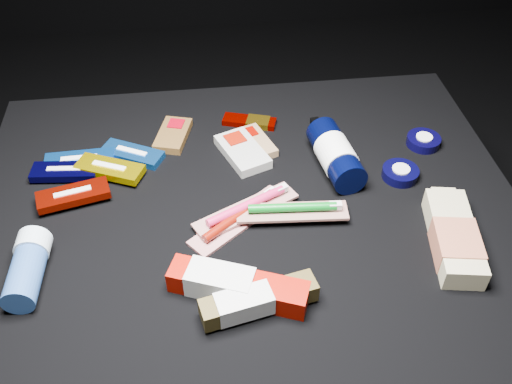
{
  "coord_description": "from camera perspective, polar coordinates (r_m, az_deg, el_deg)",
  "views": [
    {
      "loc": [
        -0.07,
        -0.73,
        1.11
      ],
      "look_at": [
        0.01,
        0.01,
        0.42
      ],
      "focal_mm": 40.0,
      "sensor_mm": 36.0,
      "label": 1
    }
  ],
  "objects": [
    {
      "name": "luna_bar_0",
      "position": [
        1.14,
        -12.28,
        3.75
      ],
      "size": [
        0.13,
        0.1,
        0.02
      ],
      "rotation": [
        0.0,
        0.0,
        -0.48
      ],
      "color": "#134E9D",
      "rests_on": "cloth_table"
    },
    {
      "name": "luna_bar_2",
      "position": [
        1.13,
        -18.59,
        1.95
      ],
      "size": [
        0.13,
        0.06,
        0.02
      ],
      "rotation": [
        0.0,
        0.0,
        -0.09
      ],
      "color": "black",
      "rests_on": "cloth_table"
    },
    {
      "name": "cloth_table",
      "position": [
        1.17,
        -0.68,
        -8.31
      ],
      "size": [
        0.98,
        0.78,
        0.4
      ],
      "primitive_type": "cube",
      "color": "black",
      "rests_on": "ground"
    },
    {
      "name": "toothpaste_carton_green",
      "position": [
        0.85,
        -0.22,
        -10.87
      ],
      "size": [
        0.18,
        0.08,
        0.03
      ],
      "rotation": [
        0.0,
        0.0,
        0.21
      ],
      "color": "#3F3314",
      "rests_on": "cloth_table"
    },
    {
      "name": "toothbrush_pack_0",
      "position": [
        0.99,
        -1.57,
        -2.5
      ],
      "size": [
        0.19,
        0.16,
        0.02
      ],
      "rotation": [
        0.0,
        0.0,
        0.66
      ],
      "color": "#B1A9A4",
      "rests_on": "cloth_table"
    },
    {
      "name": "luna_bar_4",
      "position": [
        1.07,
        -17.8,
        -0.28
      ],
      "size": [
        0.13,
        0.08,
        0.02
      ],
      "rotation": [
        0.0,
        0.0,
        0.24
      ],
      "color": "#790D03",
      "rests_on": "cloth_table"
    },
    {
      "name": "bodywash_bottle",
      "position": [
        0.99,
        19.19,
        -4.4
      ],
      "size": [
        0.1,
        0.21,
        0.04
      ],
      "rotation": [
        0.0,
        0.0,
        -0.17
      ],
      "color": "tan",
      "rests_on": "cloth_table"
    },
    {
      "name": "clif_bar_1",
      "position": [
        1.12,
        -1.48,
        4.2
      ],
      "size": [
        0.11,
        0.14,
        0.02
      ],
      "rotation": [
        0.0,
        0.0,
        0.37
      ],
      "color": "#A9A9A3",
      "rests_on": "cloth_table"
    },
    {
      "name": "ground",
      "position": [
        1.33,
        -0.61,
        -13.7
      ],
      "size": [
        3.0,
        3.0,
        0.0
      ],
      "primitive_type": "plane",
      "color": "black",
      "rests_on": "ground"
    },
    {
      "name": "deodorant_stick",
      "position": [
        0.96,
        -21.88,
        -7.04
      ],
      "size": [
        0.06,
        0.13,
        0.06
      ],
      "rotation": [
        0.0,
        0.0,
        -0.04
      ],
      "color": "navy",
      "rests_on": "cloth_table"
    },
    {
      "name": "luna_bar_3",
      "position": [
        1.11,
        -14.42,
        2.25
      ],
      "size": [
        0.14,
        0.1,
        0.02
      ],
      "rotation": [
        0.0,
        0.0,
        -0.42
      ],
      "color": "#C0A600",
      "rests_on": "cloth_table"
    },
    {
      "name": "lotion_bottle",
      "position": [
        1.09,
        7.96,
        3.73
      ],
      "size": [
        0.08,
        0.21,
        0.07
      ],
      "rotation": [
        0.0,
        0.0,
        0.14
      ],
      "color": "black",
      "rests_on": "cloth_table"
    },
    {
      "name": "cream_tin_upper",
      "position": [
        1.19,
        16.4,
        4.93
      ],
      "size": [
        0.07,
        0.07,
        0.02
      ],
      "rotation": [
        0.0,
        0.0,
        0.35
      ],
      "color": "black",
      "rests_on": "cloth_table"
    },
    {
      "name": "toothbrush_pack_2",
      "position": [
        0.98,
        3.81,
        -1.79
      ],
      "size": [
        0.19,
        0.06,
        0.02
      ],
      "rotation": [
        0.0,
        0.0,
        -0.07
      ],
      "color": "#ACA4A1",
      "rests_on": "cloth_table"
    },
    {
      "name": "cream_tin_lower",
      "position": [
        1.1,
        14.23,
        1.86
      ],
      "size": [
        0.07,
        0.07,
        0.02
      ],
      "rotation": [
        0.0,
        0.0,
        0.27
      ],
      "color": "black",
      "rests_on": "cloth_table"
    },
    {
      "name": "toothpaste_carton_red",
      "position": [
        0.88,
        -2.43,
        -9.27
      ],
      "size": [
        0.22,
        0.12,
        0.04
      ],
      "rotation": [
        0.0,
        0.0,
        -0.38
      ],
      "color": "#910A00",
      "rests_on": "cloth_table"
    },
    {
      "name": "toothbrush_pack_1",
      "position": [
        0.99,
        -0.86,
        -1.58
      ],
      "size": [
        0.2,
        0.13,
        0.02
      ],
      "rotation": [
        0.0,
        0.0,
        0.47
      ],
      "color": "#ABA49F",
      "rests_on": "cloth_table"
    },
    {
      "name": "clif_bar_2",
      "position": [
        1.15,
        -0.22,
        5.06
      ],
      "size": [
        0.09,
        0.11,
        0.02
      ],
      "rotation": [
        0.0,
        0.0,
        0.34
      ],
      "color": "olive",
      "rests_on": "cloth_table"
    },
    {
      "name": "luna_bar_1",
      "position": [
        1.15,
        -17.22,
        2.99
      ],
      "size": [
        0.13,
        0.05,
        0.02
      ],
      "rotation": [
        0.0,
        0.0,
        0.03
      ],
      "color": "#0D4BA5",
      "rests_on": "cloth_table"
    },
    {
      "name": "clif_bar_0",
      "position": [
        1.18,
        -8.25,
        5.79
      ],
      "size": [
        0.08,
        0.12,
        0.02
      ],
      "rotation": [
        0.0,
        0.0,
        -0.28
      ],
      "color": "brown",
      "rests_on": "cloth_table"
    },
    {
      "name": "power_bar",
      "position": [
        1.2,
        -0.37,
        7.03
      ],
      "size": [
        0.12,
        0.07,
        0.01
      ],
      "rotation": [
        0.0,
        0.0,
        -0.31
      ],
      "color": "#700400",
      "rests_on": "cloth_table"
    }
  ]
}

